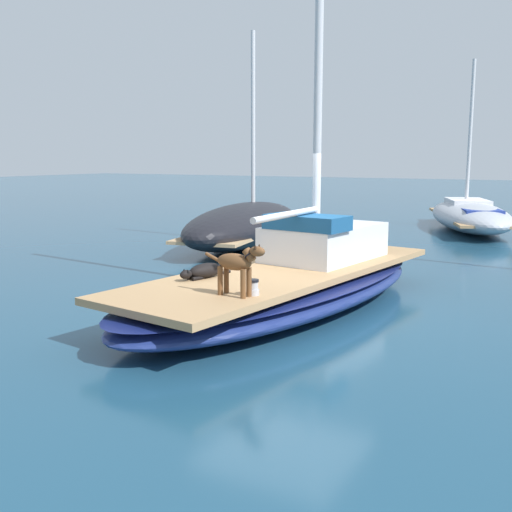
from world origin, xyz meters
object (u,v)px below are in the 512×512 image
object	(u,v)px
dog_brown	(237,264)
dog_black	(204,271)
moored_boat_port_side	(245,224)
sailboat_main	(286,288)
moored_boat_far_astern	(470,215)
deck_winch	(253,288)

from	to	relation	value
dog_brown	dog_black	size ratio (longest dim) A/B	1.00
dog_brown	dog_black	xyz separation A→B (m)	(-1.04, 0.76, -0.32)
dog_black	moored_boat_port_side	distance (m)	7.73
dog_brown	moored_boat_port_side	bearing A→B (deg)	119.63
moored_boat_port_side	dog_black	bearing A→B (deg)	-64.27
sailboat_main	moored_boat_far_astern	bearing A→B (deg)	86.73
moored_boat_port_side	deck_winch	bearing A→B (deg)	-59.05
dog_black	moored_boat_far_astern	world-z (taller)	moored_boat_far_astern
dog_black	deck_winch	distance (m)	1.34
moored_boat_far_astern	deck_winch	bearing A→B (deg)	-90.99
deck_winch	moored_boat_far_astern	xyz separation A→B (m)	(0.25, 14.35, -0.24)
deck_winch	moored_boat_port_side	world-z (taller)	moored_boat_port_side
dog_brown	moored_boat_port_side	size ratio (longest dim) A/B	0.13
dog_brown	moored_boat_far_astern	size ratio (longest dim) A/B	0.13
sailboat_main	dog_brown	distance (m)	2.20
dog_black	deck_winch	bearing A→B (deg)	-27.31
sailboat_main	dog_black	xyz separation A→B (m)	(-0.73, -1.29, 0.43)
deck_winch	moored_boat_port_side	distance (m)	8.84
moored_boat_far_astern	dog_black	bearing A→B (deg)	-95.98
deck_winch	moored_boat_port_side	xyz separation A→B (m)	(-4.54, 7.58, -0.15)
sailboat_main	dog_black	bearing A→B (deg)	-119.46
dog_brown	sailboat_main	bearing A→B (deg)	98.58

